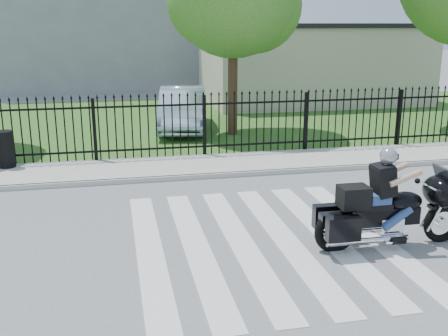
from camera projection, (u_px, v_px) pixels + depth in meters
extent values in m
plane|color=slate|center=(263.00, 241.00, 9.27)|extent=(120.00, 120.00, 0.00)
cube|color=#ADAAA3|center=(211.00, 165.00, 13.97)|extent=(40.00, 2.00, 0.12)
cube|color=#ADAAA3|center=(219.00, 175.00, 13.02)|extent=(40.00, 0.12, 0.12)
cube|color=#26541D|center=(178.00, 121.00, 20.58)|extent=(40.00, 12.00, 0.02)
cube|color=black|center=(205.00, 146.00, 14.83)|extent=(26.00, 0.04, 0.05)
cube|color=black|center=(204.00, 104.00, 14.51)|extent=(26.00, 0.04, 0.05)
cylinder|color=#382316|center=(233.00, 74.00, 17.49)|extent=(0.32, 0.32, 4.16)
cube|color=#C1B4A1|center=(311.00, 65.00, 25.28)|extent=(10.00, 6.00, 3.50)
cube|color=black|center=(313.00, 25.00, 24.78)|extent=(10.20, 6.20, 0.20)
torus|color=black|center=(442.00, 223.00, 9.17)|extent=(0.70, 0.14, 0.70)
torus|color=black|center=(335.00, 232.00, 8.80)|extent=(0.75, 0.17, 0.74)
cube|color=black|center=(381.00, 216.00, 8.89)|extent=(1.33, 0.27, 0.31)
ellipsoid|color=black|center=(404.00, 201.00, 8.91)|extent=(0.64, 0.42, 0.34)
cube|color=black|center=(371.00, 206.00, 8.80)|extent=(0.67, 0.34, 0.10)
cube|color=silver|center=(389.00, 225.00, 8.97)|extent=(0.41, 0.31, 0.31)
ellipsoid|color=black|center=(441.00, 191.00, 8.99)|extent=(0.56, 0.74, 0.55)
cube|color=black|center=(354.00, 197.00, 8.70)|extent=(0.50, 0.40, 0.37)
cube|color=navy|center=(378.00, 199.00, 8.79)|extent=(0.35, 0.31, 0.18)
sphere|color=#9B9DA2|center=(389.00, 156.00, 8.62)|extent=(0.30, 0.30, 0.30)
imported|color=#A7BCD3|center=(183.00, 109.00, 18.63)|extent=(2.29, 4.75, 1.50)
cylinder|color=black|center=(6.00, 149.00, 13.43)|extent=(0.51, 0.51, 0.95)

